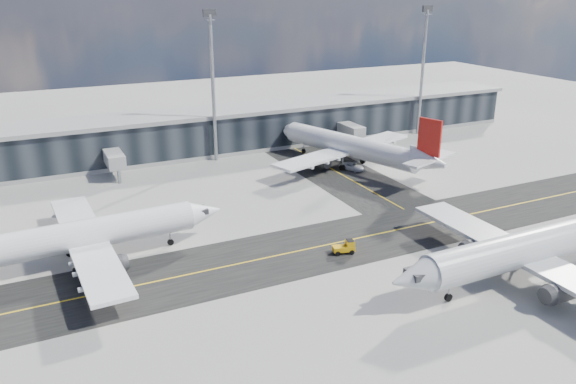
# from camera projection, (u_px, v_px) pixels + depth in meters

# --- Properties ---
(ground) EXTENTS (300.00, 300.00, 0.00)m
(ground) POSITION_uv_depth(u_px,v_px,m) (337.00, 258.00, 72.04)
(ground) COLOR gray
(ground) RESTS_ON ground
(taxiway_lanes) EXTENTS (180.00, 63.00, 0.03)m
(taxiway_lanes) POSITION_uv_depth(u_px,v_px,m) (323.00, 223.00, 82.71)
(taxiway_lanes) COLOR black
(taxiway_lanes) RESTS_ON ground
(terminal_concourse) EXTENTS (152.00, 19.80, 8.80)m
(terminal_concourse) POSITION_uv_depth(u_px,v_px,m) (205.00, 133.00, 117.16)
(terminal_concourse) COLOR black
(terminal_concourse) RESTS_ON ground
(floodlight_masts) EXTENTS (102.50, 0.70, 28.90)m
(floodlight_masts) POSITION_uv_depth(u_px,v_px,m) (213.00, 82.00, 107.30)
(floodlight_masts) COLOR gray
(floodlight_masts) RESTS_ON ground
(airliner_af) EXTENTS (38.52, 32.81, 11.42)m
(airliner_af) POSITION_uv_depth(u_px,v_px,m) (73.00, 237.00, 69.07)
(airliner_af) COLOR white
(airliner_af) RESTS_ON ground
(airliner_redtail) EXTENTS (34.40, 39.86, 12.11)m
(airliner_redtail) POSITION_uv_depth(u_px,v_px,m) (352.00, 147.00, 107.26)
(airliner_redtail) COLOR white
(airliner_redtail) RESTS_ON ground
(airliner_near) EXTENTS (41.35, 35.15, 12.30)m
(airliner_near) POSITION_uv_depth(u_px,v_px,m) (538.00, 246.00, 66.18)
(airliner_near) COLOR #B9BBBE
(airliner_near) RESTS_ON ground
(baggage_tug) EXTENTS (3.09, 2.07, 1.78)m
(baggage_tug) POSITION_uv_depth(u_px,v_px,m) (346.00, 247.00, 73.15)
(baggage_tug) COLOR #D59B0B
(baggage_tug) RESTS_ON ground
(service_van) EXTENTS (4.06, 5.29, 1.34)m
(service_van) POSITION_uv_depth(u_px,v_px,m) (352.00, 166.00, 106.52)
(service_van) COLOR white
(service_van) RESTS_ON ground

